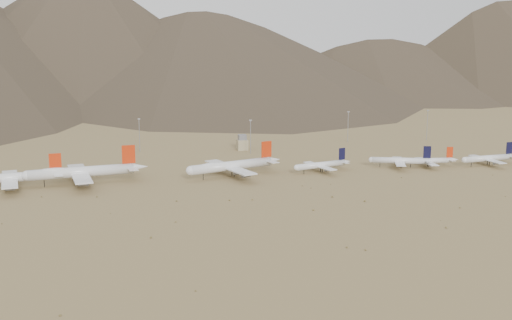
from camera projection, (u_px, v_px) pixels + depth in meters
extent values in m
plane|color=#A28A54|center=(236.00, 187.00, 376.08)|extent=(3000.00, 3000.00, 0.00)
cylinder|color=silver|center=(12.00, 178.00, 371.08)|extent=(53.98, 12.34, 5.55)
cone|color=silver|center=(65.00, 173.00, 381.51)|extent=(10.22, 6.18, 4.99)
cube|color=silver|center=(10.00, 179.00, 370.87)|extent=(14.79, 49.93, 0.69)
cube|color=silver|center=(58.00, 173.00, 379.98)|extent=(7.17, 19.17, 0.33)
cube|color=red|center=(55.00, 162.00, 378.24)|extent=(6.99, 1.38, 9.85)
cylinder|color=black|center=(14.00, 185.00, 373.62)|extent=(0.45, 0.45, 3.76)
cylinder|color=black|center=(14.00, 186.00, 371.08)|extent=(0.45, 0.45, 3.76)
cylinder|color=slate|center=(10.00, 178.00, 380.16)|extent=(5.64, 3.16, 2.50)
cylinder|color=slate|center=(10.00, 185.00, 362.10)|extent=(5.64, 3.16, 2.50)
cylinder|color=slate|center=(10.00, 175.00, 388.29)|extent=(5.64, 3.16, 2.50)
cylinder|color=slate|center=(10.00, 189.00, 353.97)|extent=(5.64, 3.16, 2.50)
cylinder|color=silver|center=(82.00, 172.00, 382.20)|extent=(61.76, 13.79, 6.35)
sphere|color=silver|center=(27.00, 176.00, 371.62)|extent=(6.22, 6.22, 6.22)
cone|color=silver|center=(139.00, 167.00, 393.96)|extent=(11.67, 7.02, 5.71)
cube|color=silver|center=(79.00, 174.00, 381.96)|extent=(16.62, 57.10, 0.79)
cube|color=silver|center=(131.00, 167.00, 392.24)|extent=(8.10, 21.92, 0.38)
cube|color=red|center=(129.00, 154.00, 390.25)|extent=(8.00, 1.54, 11.26)
cylinder|color=black|center=(44.00, 183.00, 375.82)|extent=(0.41, 0.41, 4.30)
cylinder|color=black|center=(84.00, 180.00, 385.11)|extent=(0.51, 0.51, 4.30)
cylinder|color=black|center=(84.00, 181.00, 382.19)|extent=(0.51, 0.51, 4.30)
ellipsoid|color=silver|center=(53.00, 171.00, 376.37)|extent=(20.10, 7.12, 3.81)
cylinder|color=slate|center=(78.00, 172.00, 392.62)|extent=(6.45, 3.58, 2.86)
cylinder|color=slate|center=(82.00, 180.00, 371.91)|extent=(6.45, 3.58, 2.86)
cylinder|color=slate|center=(76.00, 169.00, 401.94)|extent=(6.45, 3.58, 2.86)
cylinder|color=slate|center=(83.00, 184.00, 362.59)|extent=(6.45, 3.58, 2.86)
cylinder|color=silver|center=(231.00, 166.00, 403.01)|extent=(55.85, 23.02, 5.87)
sphere|color=silver|center=(191.00, 171.00, 388.48)|extent=(5.75, 5.75, 5.75)
cone|color=silver|center=(274.00, 160.00, 419.20)|extent=(11.35, 8.16, 5.28)
cube|color=silver|center=(230.00, 167.00, 402.59)|extent=(24.63, 52.33, 0.73)
cube|color=silver|center=(268.00, 160.00, 416.84)|extent=(10.94, 20.40, 0.35)
cube|color=red|center=(266.00, 149.00, 414.81)|extent=(7.19, 2.77, 10.41)
cylinder|color=black|center=(203.00, 177.00, 393.78)|extent=(0.38, 0.38, 3.98)
cylinder|color=black|center=(232.00, 173.00, 405.76)|extent=(0.47, 0.47, 3.98)
cylinder|color=black|center=(234.00, 174.00, 403.30)|extent=(0.47, 0.47, 3.98)
ellipsoid|color=silver|center=(210.00, 166.00, 395.14)|extent=(18.65, 9.77, 3.52)
cylinder|color=slate|center=(222.00, 167.00, 411.59)|extent=(6.22, 4.26, 2.64)
cylinder|color=slate|center=(238.00, 173.00, 394.15)|extent=(6.22, 4.26, 2.64)
cylinder|color=slate|center=(215.00, 164.00, 419.44)|extent=(6.22, 4.26, 2.64)
cylinder|color=slate|center=(246.00, 175.00, 386.31)|extent=(6.22, 4.26, 2.64)
cylinder|color=silver|center=(321.00, 165.00, 416.38)|extent=(36.37, 13.20, 3.97)
sphere|color=silver|center=(297.00, 168.00, 407.84)|extent=(3.89, 3.89, 3.89)
cone|color=silver|center=(346.00, 162.00, 425.87)|extent=(7.28, 5.14, 3.57)
cube|color=silver|center=(320.00, 166.00, 416.15)|extent=(13.68, 31.80, 0.50)
cube|color=silver|center=(343.00, 162.00, 424.49)|extent=(6.23, 12.36, 0.24)
cube|color=black|center=(342.00, 154.00, 423.09)|extent=(4.69, 1.56, 7.84)
cylinder|color=black|center=(304.00, 172.00, 411.05)|extent=(0.42, 0.42, 2.72)
cylinder|color=black|center=(321.00, 170.00, 418.22)|extent=(0.52, 0.52, 2.72)
cylinder|color=black|center=(322.00, 170.00, 416.50)|extent=(0.52, 0.52, 2.72)
cylinder|color=slate|center=(312.00, 165.00, 423.92)|extent=(3.99, 2.66, 1.79)
cylinder|color=slate|center=(327.00, 170.00, 408.76)|extent=(3.99, 2.66, 1.79)
cylinder|color=silver|center=(400.00, 161.00, 430.18)|extent=(36.93, 17.09, 4.11)
sphere|color=silver|center=(372.00, 160.00, 432.42)|extent=(4.03, 4.03, 4.03)
cone|color=silver|center=(433.00, 161.00, 427.61)|extent=(7.68, 5.85, 3.70)
cube|color=silver|center=(399.00, 161.00, 430.39)|extent=(17.03, 32.54, 0.51)
cube|color=silver|center=(428.00, 161.00, 427.95)|extent=(7.51, 12.75, 0.25)
cube|color=black|center=(427.00, 152.00, 426.95)|extent=(4.74, 2.07, 8.12)
cylinder|color=black|center=(380.00, 165.00, 432.41)|extent=(0.43, 0.43, 2.81)
cylinder|color=black|center=(401.00, 165.00, 431.76)|extent=(0.54, 0.54, 2.81)
cylinder|color=black|center=(401.00, 166.00, 429.75)|extent=(0.54, 0.54, 2.81)
cylinder|color=slate|center=(398.00, 160.00, 439.44)|extent=(4.20, 3.06, 1.85)
cylinder|color=slate|center=(400.00, 166.00, 421.73)|extent=(4.20, 3.06, 1.85)
cylinder|color=silver|center=(427.00, 161.00, 432.12)|extent=(34.08, 6.73, 3.68)
sphere|color=silver|center=(403.00, 161.00, 429.71)|extent=(3.61, 3.61, 3.61)
cone|color=silver|center=(454.00, 160.00, 434.78)|extent=(6.37, 3.85, 3.31)
cube|color=silver|center=(426.00, 162.00, 432.13)|extent=(8.03, 29.42, 0.46)
cube|color=silver|center=(450.00, 160.00, 434.38)|extent=(4.04, 11.27, 0.22)
cube|color=red|center=(450.00, 152.00, 433.30)|extent=(4.42, 0.73, 7.26)
cylinder|color=black|center=(410.00, 166.00, 431.03)|extent=(0.39, 0.39, 2.52)
cylinder|color=black|center=(428.00, 165.00, 433.71)|extent=(0.48, 0.48, 2.52)
cylinder|color=black|center=(429.00, 165.00, 431.92)|extent=(0.48, 0.48, 2.52)
cylinder|color=slate|center=(422.00, 161.00, 440.21)|extent=(3.52, 1.96, 1.66)
cylinder|color=slate|center=(431.00, 165.00, 424.41)|extent=(3.52, 1.96, 1.66)
cylinder|color=silver|center=(488.00, 158.00, 438.04)|extent=(38.36, 8.04, 4.14)
sphere|color=silver|center=(464.00, 160.00, 431.81)|extent=(4.06, 4.06, 4.06)
cube|color=silver|center=(487.00, 159.00, 437.91)|extent=(9.43, 33.14, 0.52)
cube|color=silver|center=(510.00, 156.00, 443.94)|extent=(4.69, 12.71, 0.25)
cube|color=black|center=(509.00, 148.00, 442.59)|extent=(4.97, 0.88, 8.17)
cylinder|color=black|center=(471.00, 165.00, 434.34)|extent=(0.44, 0.44, 2.83)
cylinder|color=black|center=(487.00, 163.00, 439.91)|extent=(0.54, 0.54, 2.83)
cylinder|color=black|center=(489.00, 163.00, 438.00)|extent=(0.54, 0.54, 2.83)
cylinder|color=slate|center=(478.00, 158.00, 446.57)|extent=(3.99, 2.25, 1.86)
cylinder|color=slate|center=(496.00, 163.00, 429.63)|extent=(3.99, 2.25, 1.86)
cube|color=tan|center=(242.00, 145.00, 496.71)|extent=(8.00, 8.00, 8.00)
cube|color=slate|center=(242.00, 137.00, 495.56)|extent=(6.00, 6.00, 4.00)
cylinder|color=gray|center=(139.00, 136.00, 487.02)|extent=(0.50, 0.50, 25.00)
cube|color=gray|center=(139.00, 119.00, 484.57)|extent=(2.00, 0.60, 0.80)
cylinder|color=gray|center=(251.00, 137.00, 479.61)|extent=(0.50, 0.50, 25.00)
cube|color=gray|center=(251.00, 120.00, 477.16)|extent=(2.00, 0.60, 0.80)
cylinder|color=gray|center=(348.00, 127.00, 531.95)|extent=(0.50, 0.50, 25.00)
cube|color=gray|center=(348.00, 112.00, 529.49)|extent=(2.00, 0.60, 0.80)
cylinder|color=gray|center=(427.00, 126.00, 541.35)|extent=(0.50, 0.50, 25.00)
cube|color=gray|center=(428.00, 110.00, 538.89)|extent=(2.00, 0.60, 0.80)
ellipsoid|color=brown|center=(151.00, 237.00, 281.45)|extent=(0.95, 0.95, 0.77)
ellipsoid|color=brown|center=(252.00, 200.00, 345.84)|extent=(0.94, 0.94, 0.74)
ellipsoid|color=brown|center=(460.00, 208.00, 330.23)|extent=(0.96, 0.96, 0.52)
ellipsoid|color=brown|center=(311.00, 188.00, 372.84)|extent=(0.68, 0.68, 0.40)
ellipsoid|color=brown|center=(60.00, 315.00, 203.50)|extent=(0.97, 0.97, 0.51)
ellipsoid|color=brown|center=(313.00, 210.00, 325.53)|extent=(0.96, 0.96, 0.77)
ellipsoid|color=brown|center=(41.00, 197.00, 352.57)|extent=(0.72, 0.72, 0.55)
ellipsoid|color=brown|center=(97.00, 197.00, 352.21)|extent=(1.01, 1.01, 0.65)
ellipsoid|color=brown|center=(505.00, 196.00, 353.62)|extent=(0.53, 0.53, 0.39)
ellipsoid|color=brown|center=(177.00, 201.00, 343.53)|extent=(1.08, 1.08, 0.58)
ellipsoid|color=brown|center=(365.00, 250.00, 265.29)|extent=(0.79, 0.79, 0.67)
ellipsoid|color=brown|center=(331.00, 184.00, 382.21)|extent=(0.52, 0.52, 0.43)
ellipsoid|color=brown|center=(111.00, 214.00, 319.65)|extent=(0.53, 0.53, 0.30)
ellipsoid|color=brown|center=(176.00, 222.00, 305.08)|extent=(0.77, 0.77, 0.60)
ellipsoid|color=brown|center=(446.00, 227.00, 296.04)|extent=(0.93, 0.93, 0.73)
ellipsoid|color=brown|center=(229.00, 200.00, 344.88)|extent=(1.06, 1.06, 0.73)
ellipsoid|color=brown|center=(493.00, 175.00, 407.37)|extent=(0.55, 0.55, 0.42)
ellipsoid|color=brown|center=(402.00, 177.00, 400.25)|extent=(0.74, 0.74, 0.46)
ellipsoid|color=brown|center=(440.00, 221.00, 307.60)|extent=(0.54, 0.54, 0.29)
ellipsoid|color=brown|center=(332.00, 197.00, 351.97)|extent=(1.06, 1.06, 0.81)
ellipsoid|color=brown|center=(365.00, 201.00, 342.77)|extent=(1.08, 1.08, 0.93)
ellipsoid|color=brown|center=(196.00, 291.00, 223.01)|extent=(0.61, 0.61, 0.51)
ellipsoid|color=brown|center=(302.00, 186.00, 378.28)|extent=(0.61, 0.61, 0.39)
ellipsoid|color=brown|center=(2.00, 224.00, 302.25)|extent=(0.65, 0.65, 0.49)
ellipsoid|color=brown|center=(347.00, 247.00, 268.61)|extent=(0.89, 0.89, 0.60)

